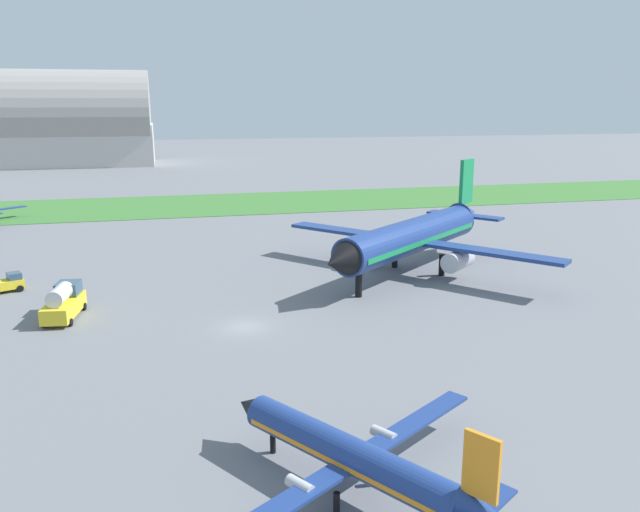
{
  "coord_description": "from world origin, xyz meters",
  "views": [
    {
      "loc": [
        -6.25,
        -53.42,
        19.53
      ],
      "look_at": [
        9.98,
        12.49,
        3.0
      ],
      "focal_mm": 35.48,
      "sensor_mm": 36.0,
      "label": 1
    }
  ],
  "objects_px": {
    "airplane_midfield_jet": "(414,236)",
    "pushback_tug_by_runway": "(6,283)",
    "airplane_foreground_turboprop": "(352,456)",
    "fuel_truck_near_gate": "(64,301)"
  },
  "relations": [
    {
      "from": "airplane_midfield_jet",
      "to": "pushback_tug_by_runway",
      "type": "xyz_separation_m",
      "value": [
        -44.64,
        3.29,
        -3.53
      ]
    },
    {
      "from": "airplane_midfield_jet",
      "to": "airplane_foreground_turboprop",
      "type": "distance_m",
      "value": 44.22
    },
    {
      "from": "airplane_foreground_turboprop",
      "to": "pushback_tug_by_runway",
      "type": "relative_size",
      "value": 4.41
    },
    {
      "from": "fuel_truck_near_gate",
      "to": "pushback_tug_by_runway",
      "type": "bearing_deg",
      "value": 43.35
    },
    {
      "from": "airplane_midfield_jet",
      "to": "fuel_truck_near_gate",
      "type": "relative_size",
      "value": 4.3
    },
    {
      "from": "airplane_midfield_jet",
      "to": "airplane_foreground_turboprop",
      "type": "xyz_separation_m",
      "value": [
        -19.34,
        -39.7,
        -2.21
      ]
    },
    {
      "from": "airplane_foreground_turboprop",
      "to": "fuel_truck_near_gate",
      "type": "bearing_deg",
      "value": -4.2
    },
    {
      "from": "pushback_tug_by_runway",
      "to": "fuel_truck_near_gate",
      "type": "bearing_deg",
      "value": -79.5
    },
    {
      "from": "airplane_midfield_jet",
      "to": "pushback_tug_by_runway",
      "type": "bearing_deg",
      "value": -43.54
    },
    {
      "from": "airplane_foreground_turboprop",
      "to": "pushback_tug_by_runway",
      "type": "height_order",
      "value": "airplane_foreground_turboprop"
    }
  ]
}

